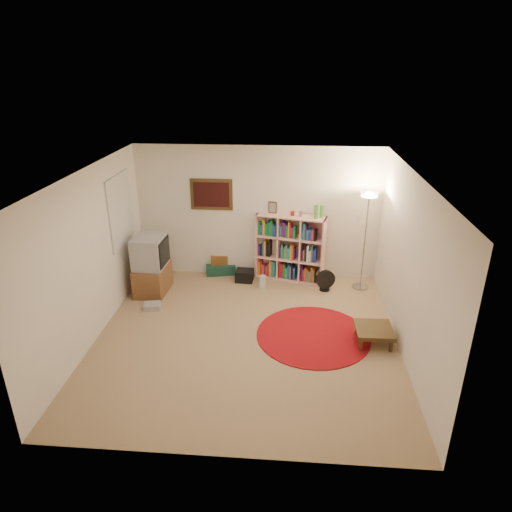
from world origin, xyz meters
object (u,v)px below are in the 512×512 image
Objects in this scene: bookshelf at (289,248)px; floor_lamp at (368,210)px; tv_stand at (152,266)px; suitcase at (221,268)px; side_table at (374,330)px; floor_fan at (325,280)px.

floor_lamp reaches higher than bookshelf.
floor_lamp reaches higher than tv_stand.
bookshelf is 2.55m from tv_stand.
bookshelf is 1.45m from suitcase.
side_table is (-0.05, -1.80, -1.29)m from floor_lamp.
tv_stand is 1.94× the size of side_table.
side_table reaches higher than suitcase.
suitcase is (-2.67, 0.44, -1.41)m from floor_lamp.
tv_stand is 1.47m from suitcase.
side_table is (1.28, -2.09, -0.41)m from bookshelf.
floor_fan is 2.10m from suitcase.
tv_stand is 3.95m from side_table.
floor_lamp is 4.52× the size of floor_fan.
floor_fan is (0.66, -0.46, -0.41)m from bookshelf.
floor_lamp is at bearing 9.86° from tv_stand.
side_table is at bearing -52.31° from suitcase.
bookshelf reaches higher than floor_fan.
bookshelf is 2.77× the size of side_table.
floor_lamp is at bearing -21.13° from suitcase.
floor_lamp is 3.05m from suitcase.
bookshelf is at bearing 121.42° from side_table.
tv_stand is (-2.43, -0.75, -0.10)m from bookshelf.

